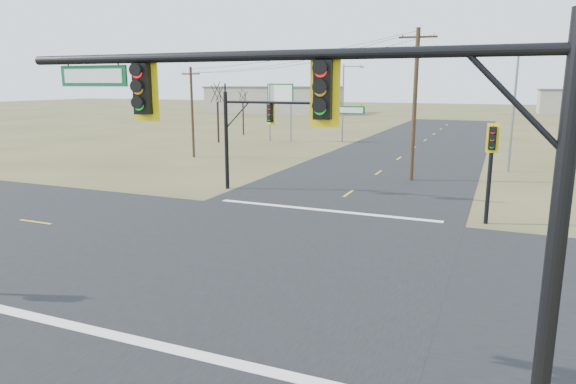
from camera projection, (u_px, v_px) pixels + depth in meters
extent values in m
plane|color=olive|center=(262.00, 254.00, 19.95)|extent=(320.00, 320.00, 0.00)
cube|color=black|center=(262.00, 254.00, 19.95)|extent=(160.00, 14.00, 0.02)
cube|color=black|center=(262.00, 254.00, 19.95)|extent=(14.00, 160.00, 0.02)
cube|color=silver|center=(137.00, 341.00, 13.18)|extent=(12.00, 0.40, 0.01)
cube|color=silver|center=(324.00, 210.00, 26.72)|extent=(12.00, 0.40, 0.01)
cylinder|color=black|center=(555.00, 254.00, 8.29)|extent=(0.30, 0.30, 7.62)
cylinder|color=black|center=(251.00, 56.00, 9.67)|extent=(10.88, 0.20, 0.20)
cube|color=#0B4E28|center=(93.00, 76.00, 11.20)|extent=(1.80, 0.05, 0.45)
cylinder|color=black|center=(226.00, 141.00, 31.74)|extent=(0.24, 0.24, 6.00)
cylinder|color=black|center=(280.00, 103.00, 29.87)|extent=(7.29, 0.15, 0.15)
cube|color=#0B4E28|center=(349.00, 110.00, 28.38)|extent=(1.80, 0.05, 0.45)
cylinder|color=black|center=(489.00, 176.00, 23.83)|extent=(0.20, 0.20, 4.59)
cylinder|color=#43301C|center=(415.00, 106.00, 34.04)|extent=(0.29, 0.29, 10.04)
cube|color=#43301C|center=(418.00, 37.00, 33.12)|extent=(2.45, 0.35, 0.12)
cylinder|color=#43301C|center=(192.00, 113.00, 45.26)|extent=(0.23, 0.23, 7.90)
cube|color=#43301C|center=(191.00, 74.00, 44.56)|extent=(1.93, 0.41, 0.12)
cylinder|color=slate|center=(270.00, 113.00, 58.46)|extent=(0.17, 0.17, 6.47)
cylinder|color=slate|center=(291.00, 113.00, 57.48)|extent=(0.17, 0.17, 6.47)
cube|color=#0B4E28|center=(280.00, 93.00, 57.52)|extent=(3.42, 0.65, 2.16)
cylinder|color=slate|center=(513.00, 112.00, 37.65)|extent=(0.18, 0.18, 8.87)
cylinder|color=slate|center=(503.00, 53.00, 37.17)|extent=(2.13, 0.11, 0.11)
cube|color=slate|center=(487.00, 55.00, 37.59)|extent=(0.53, 0.35, 0.16)
cylinder|color=slate|center=(343.00, 104.00, 57.42)|extent=(0.17, 0.17, 8.53)
cylinder|color=slate|center=(353.00, 66.00, 56.19)|extent=(2.05, 0.10, 0.10)
cube|color=slate|center=(362.00, 67.00, 55.83)|extent=(0.47, 0.21, 0.15)
cylinder|color=black|center=(218.00, 122.00, 57.07)|extent=(0.22, 0.22, 4.51)
cylinder|color=black|center=(243.00, 119.00, 65.27)|extent=(0.19, 0.19, 4.09)
cube|color=#9F988D|center=(274.00, 100.00, 115.69)|extent=(28.00, 14.00, 5.50)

